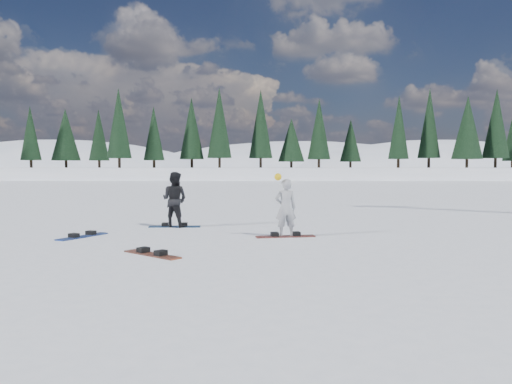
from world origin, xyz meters
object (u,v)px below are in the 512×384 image
(snowboarder_man, at_px, (174,200))
(snowboard_loose_a, at_px, (83,236))
(snowboarder_woman, at_px, (285,207))
(snowboard_loose_b, at_px, (152,254))

(snowboarder_man, relative_size, snowboard_loose_a, 1.08)
(snowboarder_man, bearing_deg, snowboard_loose_a, 65.49)
(snowboarder_woman, bearing_deg, snowboarder_man, -41.52)
(snowboarder_woman, distance_m, snowboard_loose_a, 5.19)
(snowboarder_man, distance_m, snowboard_loose_b, 4.67)
(snowboarder_man, height_order, snowboard_loose_b, snowboarder_man)
(snowboarder_man, xyz_separation_m, snowboard_loose_b, (0.29, -4.59, -0.80))
(snowboarder_man, distance_m, snowboard_loose_a, 2.97)
(snowboarder_woman, height_order, snowboarder_man, snowboarder_man)
(snowboard_loose_a, bearing_deg, snowboarder_woman, -62.58)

